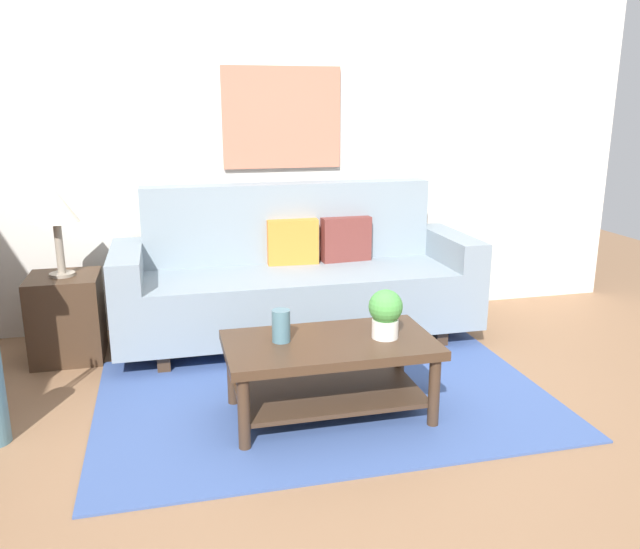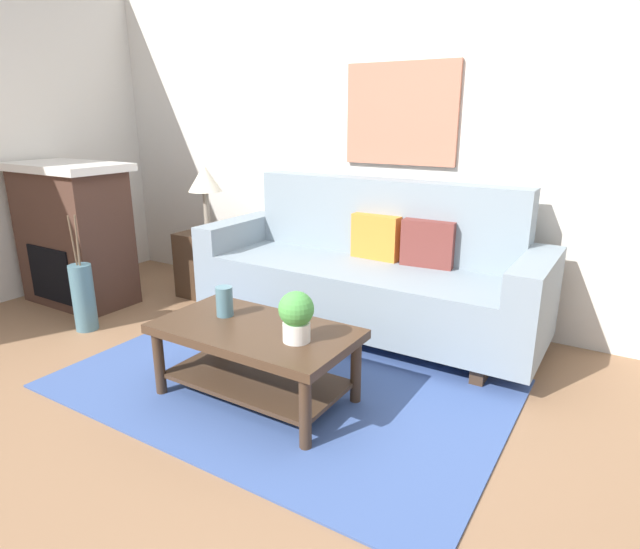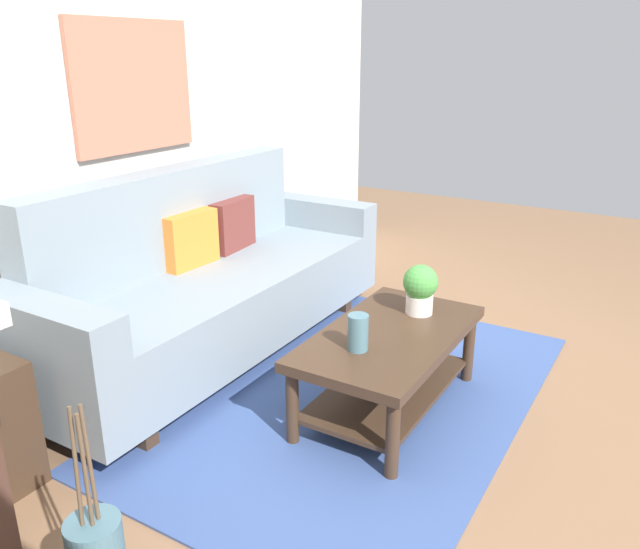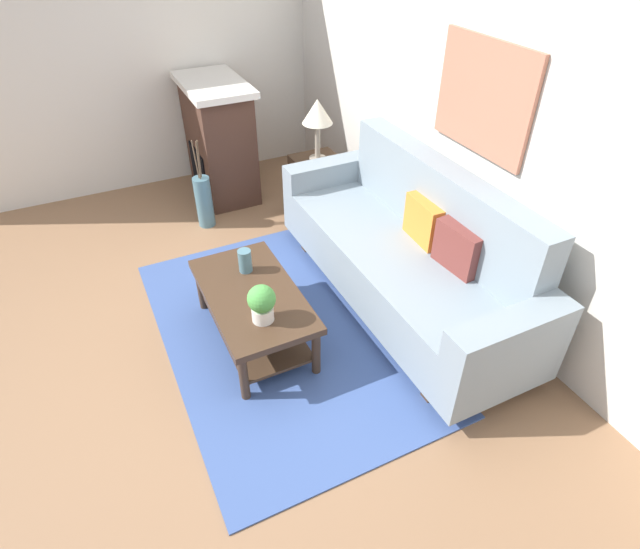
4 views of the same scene
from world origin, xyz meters
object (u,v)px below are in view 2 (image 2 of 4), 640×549
side_table (210,264)px  fireplace (74,234)px  couch (368,274)px  throw_pillow_orange (376,237)px  tabletop_vase (224,301)px  throw_pillow_maroon (428,244)px  table_lamp (205,181)px  potted_plant_tabletop (296,315)px  framed_painting (401,114)px  floor_vase (84,298)px  coffee_table (255,347)px

side_table → fireplace: (-0.81, -0.71, 0.31)m
couch → throw_pillow_orange: bearing=90.0°
tabletop_vase → throw_pillow_orange: bearing=75.9°
throw_pillow_maroon → table_lamp: table_lamp is taller
potted_plant_tabletop → table_lamp: (-1.76, 1.23, 0.42)m
table_lamp → framed_painting: bearing=16.9°
throw_pillow_orange → tabletop_vase: throw_pillow_orange is taller
throw_pillow_maroon → floor_vase: 2.51m
couch → throw_pillow_orange: couch is taller
throw_pillow_maroon → table_lamp: size_ratio=0.63×
floor_vase → tabletop_vase: bearing=-2.8°
tabletop_vase → potted_plant_tabletop: bearing=-7.9°
fireplace → tabletop_vase: bearing=-12.3°
couch → potted_plant_tabletop: 1.26m
couch → floor_vase: bearing=-148.4°
potted_plant_tabletop → table_lamp: 2.19m
throw_pillow_maroon → framed_painting: 1.00m
coffee_table → side_table: bearing=140.6°
potted_plant_tabletop → side_table: (-1.76, 1.23, -0.29)m
throw_pillow_orange → side_table: 1.59m
couch → table_lamp: bearing=-180.0°
table_lamp → potted_plant_tabletop: bearing=-35.0°
throw_pillow_orange → floor_vase: size_ratio=0.73×
floor_vase → framed_painting: framed_painting is taller
potted_plant_tabletop → throw_pillow_maroon: bearing=82.8°
couch → coffee_table: size_ratio=2.24×
side_table → fireplace: bearing=-138.7°
throw_pillow_orange → fireplace: size_ratio=0.31×
tabletop_vase → framed_painting: framed_painting is taller
coffee_table → fireplace: fireplace is taller
tabletop_vase → framed_painting: size_ratio=0.20×
potted_plant_tabletop → side_table: potted_plant_tabletop is taller
fireplace → coffee_table: bearing=-12.1°
potted_plant_tabletop → fireplace: size_ratio=0.23×
potted_plant_tabletop → framed_painting: 1.96m
couch → table_lamp: table_lamp is taller
coffee_table → potted_plant_tabletop: bearing=-5.5°
tabletop_vase → table_lamp: table_lamp is taller
couch → fireplace: fireplace is taller
side_table → throw_pillow_orange: bearing=4.7°
coffee_table → table_lamp: bearing=140.6°
potted_plant_tabletop → table_lamp: bearing=145.0°
couch → potted_plant_tabletop: bearing=-79.8°
table_lamp → floor_vase: 1.34m
couch → tabletop_vase: 1.20m
coffee_table → potted_plant_tabletop: potted_plant_tabletop is taller
couch → framed_painting: size_ratio=2.85×
coffee_table → fireplace: bearing=167.9°
throw_pillow_orange → table_lamp: table_lamp is taller
throw_pillow_maroon → table_lamp: bearing=-176.3°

